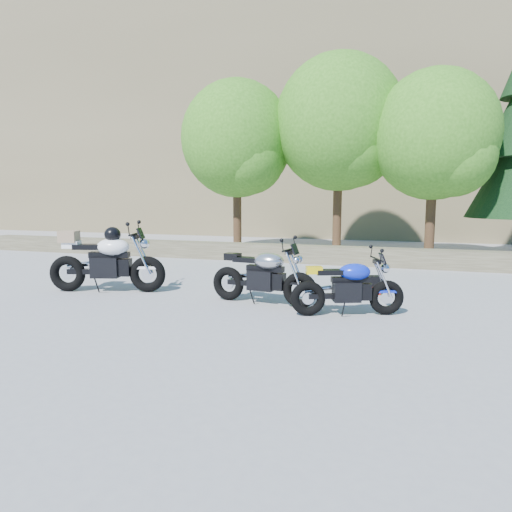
# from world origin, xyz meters

# --- Properties ---
(ground) EXTENTS (90.00, 90.00, 0.00)m
(ground) POSITION_xyz_m (0.00, 0.00, 0.00)
(ground) COLOR gray
(ground) RESTS_ON ground
(stone_wall) EXTENTS (22.00, 0.55, 0.50)m
(stone_wall) POSITION_xyz_m (0.00, 5.50, 0.25)
(stone_wall) COLOR brown
(stone_wall) RESTS_ON ground
(hillside) EXTENTS (80.00, 30.00, 15.00)m
(hillside) POSITION_xyz_m (3.00, 28.00, 7.50)
(hillside) COLOR brown
(hillside) RESTS_ON ground
(tree_decid_left) EXTENTS (3.67, 3.67, 5.62)m
(tree_decid_left) POSITION_xyz_m (-2.39, 7.14, 3.63)
(tree_decid_left) COLOR #382314
(tree_decid_left) RESTS_ON ground
(tree_decid_mid) EXTENTS (4.08, 4.08, 6.24)m
(tree_decid_mid) POSITION_xyz_m (0.91, 7.54, 4.04)
(tree_decid_mid) COLOR #382314
(tree_decid_mid) RESTS_ON ground
(tree_decid_right) EXTENTS (3.54, 3.54, 5.41)m
(tree_decid_right) POSITION_xyz_m (3.71, 6.94, 3.50)
(tree_decid_right) COLOR #382314
(tree_decid_right) RESTS_ON ground
(silver_bike) EXTENTS (2.01, 0.64, 1.01)m
(silver_bike) POSITION_xyz_m (0.58, 0.27, 0.49)
(silver_bike) COLOR black
(silver_bike) RESTS_ON ground
(white_bike) EXTENTS (2.30, 0.92, 1.30)m
(white_bike) POSITION_xyz_m (-2.70, 0.30, 0.64)
(white_bike) COLOR black
(white_bike) RESTS_ON ground
(blue_bike) EXTENTS (1.76, 0.83, 0.92)m
(blue_bike) POSITION_xyz_m (2.09, -0.05, 0.45)
(blue_bike) COLOR black
(blue_bike) RESTS_ON ground
(backpack) EXTENTS (0.31, 0.29, 0.36)m
(backpack) POSITION_xyz_m (2.38, 1.74, 0.17)
(backpack) COLOR black
(backpack) RESTS_ON ground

